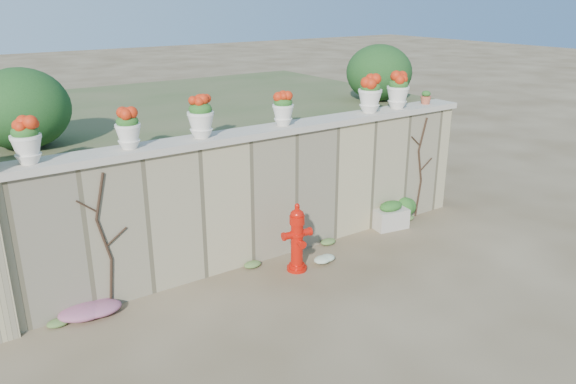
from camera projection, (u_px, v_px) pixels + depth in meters
ground at (339, 299)px, 7.84m from camera, size 80.00×80.00×0.00m
stone_wall at (268, 195)px, 8.91m from camera, size 8.00×0.40×2.00m
wall_cap at (268, 131)px, 8.56m from camera, size 8.10×0.52×0.10m
raised_fill at (184, 152)px, 11.39m from camera, size 9.00×6.00×2.00m
back_shrub_left at (21, 109)px, 7.61m from camera, size 1.30×1.30×1.10m
back_shrub_right at (379, 73)px, 11.14m from camera, size 1.30×1.30×1.10m
vine_left at (105, 240)px, 7.31m from camera, size 0.60×0.04×1.91m
vine_right at (420, 166)px, 10.46m from camera, size 0.60×0.04×1.91m
fire_hydrant at (297, 237)px, 8.48m from camera, size 0.47×0.33×1.08m
planter_box at (390, 216)px, 10.15m from camera, size 0.66×0.45×0.51m
green_shrub at (409, 205)px, 10.55m from camera, size 0.57×0.52×0.55m
magenta_clump at (88, 309)px, 7.37m from camera, size 0.81×0.54×0.22m
white_flowers at (325, 260)px, 8.78m from camera, size 0.51×0.41×0.18m
urn_pot_0 at (26, 141)px, 6.64m from camera, size 0.36×0.36×0.56m
urn_pot_1 at (128, 129)px, 7.30m from camera, size 0.33×0.33×0.52m
urn_pot_2 at (201, 117)px, 7.85m from camera, size 0.38×0.38×0.59m
urn_pot_3 at (283, 109)px, 8.61m from camera, size 0.33×0.33×0.52m
urn_pot_4 at (370, 94)px, 9.55m from camera, size 0.40×0.40×0.63m
urn_pot_5 at (398, 91)px, 9.90m from camera, size 0.40×0.40×0.62m
terracotta_pot at (426, 98)px, 10.36m from camera, size 0.20×0.20×0.24m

